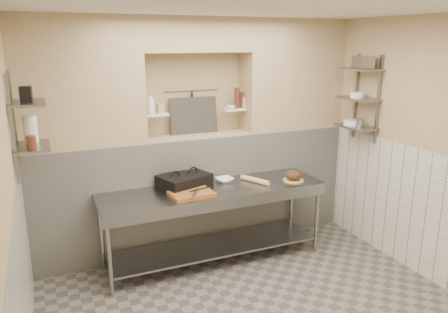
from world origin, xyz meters
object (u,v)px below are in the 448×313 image
bread_loaf (294,175)px  bottle_soap (151,103)px  rolling_pin (255,180)px  prep_table (214,210)px  cutting_board (192,194)px  panini_press (184,181)px  bowl_alcove (231,107)px  mixing_bowl (225,180)px  jug_left (30,129)px

bread_loaf → bottle_soap: (-1.55, 0.64, 0.86)m
rolling_pin → bottle_soap: bearing=154.9°
prep_table → cutting_board: cutting_board is taller
bread_loaf → bottle_soap: bearing=157.6°
prep_table → panini_press: 0.48m
rolling_pin → bowl_alcove: 0.96m
panini_press → bowl_alcove: size_ratio=5.35×
prep_table → bottle_soap: (-0.56, 0.53, 1.20)m
prep_table → bottle_soap: bottle_soap is taller
cutting_board → panini_press: bearing=86.2°
bread_loaf → bowl_alcove: size_ratio=1.63×
mixing_bowl → rolling_pin: 0.36m
panini_press → bread_loaf: bearing=-31.8°
prep_table → mixing_bowl: size_ratio=12.58×
bottle_soap → bowl_alcove: (1.02, 0.02, -0.11)m
cutting_board → jug_left: jug_left is taller
panini_press → rolling_pin: panini_press is taller
rolling_pin → bowl_alcove: bearing=98.5°
rolling_pin → bread_loaf: 0.47m
panini_press → rolling_pin: 0.84m
bottle_soap → jug_left: 1.39m
bread_loaf → jug_left: jug_left is taller
rolling_pin → jug_left: 2.50m
cutting_board → mixing_bowl: size_ratio=2.22×
rolling_pin → mixing_bowl: bearing=153.7°
panini_press → cutting_board: (-0.02, -0.31, -0.05)m
prep_table → jug_left: bearing=180.0°
mixing_bowl → jug_left: (-2.05, -0.18, 0.81)m
bread_loaf → bowl_alcove: bowl_alcove is taller
bread_loaf → prep_table: bearing=174.0°
jug_left → mixing_bowl: bearing=5.0°
panini_press → bottle_soap: size_ratio=2.58×
prep_table → mixing_bowl: (0.21, 0.18, 0.28)m
cutting_board → bottle_soap: bearing=111.1°
prep_table → cutting_board: size_ratio=5.66×
prep_table → jug_left: size_ratio=10.27×
panini_press → cutting_board: 0.32m
cutting_board → bowl_alcove: 1.30m
bread_loaf → jug_left: size_ratio=0.78×
prep_table → cutting_board: bearing=-159.6°
cutting_board → prep_table: bearing=20.4°
mixing_bowl → prep_table: bearing=-139.7°
rolling_pin → bowl_alcove: bowl_alcove is taller
prep_table → bread_loaf: size_ratio=13.18×
prep_table → jug_left: (-1.83, 0.00, 1.10)m
prep_table → mixing_bowl: bearing=40.3°
bowl_alcove → cutting_board: bearing=-139.0°
panini_press → bottle_soap: 0.97m
mixing_bowl → jug_left: jug_left is taller
cutting_board → bowl_alcove: size_ratio=3.80×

